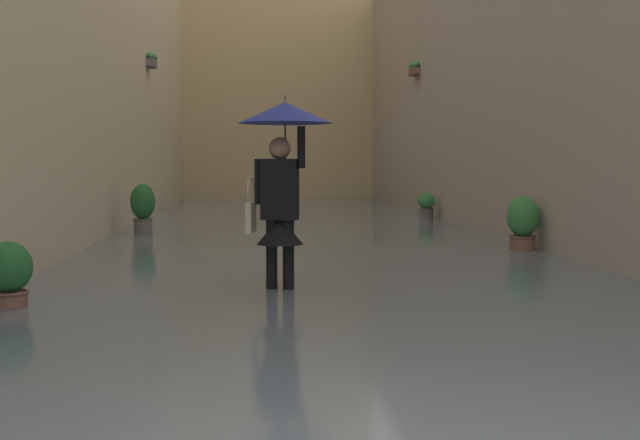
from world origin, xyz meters
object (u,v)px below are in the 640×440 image
person_wading (282,159)px  potted_plant_far_left (523,224)px  potted_plant_far_right (8,277)px  potted_plant_near_right (143,209)px  potted_plant_mid_left (426,207)px

person_wading → potted_plant_far_left: person_wading is taller
potted_plant_far_right → potted_plant_near_right: bearing=-91.3°
potted_plant_mid_left → potted_plant_near_right: bearing=30.1°
person_wading → potted_plant_near_right: (2.40, -6.87, -0.90)m
person_wading → potted_plant_mid_left: (-3.78, -10.45, -1.08)m
potted_plant_mid_left → potted_plant_far_left: (-0.03, 6.90, 0.10)m
potted_plant_mid_left → potted_plant_far_right: (6.35, 11.34, -0.01)m
person_wading → potted_plant_far_left: (-3.81, -3.55, -0.98)m
potted_plant_mid_left → potted_plant_far_left: bearing=90.2°
potted_plant_near_right → potted_plant_far_left: potted_plant_near_right is taller
person_wading → potted_plant_near_right: bearing=-70.8°
person_wading → potted_plant_near_right: size_ratio=2.03×
person_wading → potted_plant_far_right: (2.57, 0.89, -1.09)m
potted_plant_mid_left → potted_plant_near_right: 7.15m
potted_plant_near_right → potted_plant_far_right: (0.17, 7.76, -0.19)m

